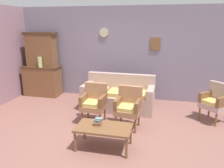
# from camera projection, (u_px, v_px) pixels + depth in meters

# --- Properties ---
(ground_plane) EXTENTS (7.68, 7.68, 0.00)m
(ground_plane) POSITION_uv_depth(u_px,v_px,m) (100.00, 137.00, 4.43)
(ground_plane) COLOR #84564C
(wall_back_with_decor) EXTENTS (6.40, 0.09, 2.70)m
(wall_back_with_decor) POSITION_uv_depth(u_px,v_px,m) (124.00, 53.00, 6.54)
(wall_back_with_decor) COLOR gray
(wall_back_with_decor) RESTS_ON ground
(side_cabinet) EXTENTS (1.16, 0.55, 0.93)m
(side_cabinet) POSITION_uv_depth(u_px,v_px,m) (43.00, 81.00, 6.97)
(side_cabinet) COLOR brown
(side_cabinet) RESTS_ON ground
(cabinet_upper_hutch) EXTENTS (0.99, 0.38, 1.03)m
(cabinet_upper_hutch) POSITION_uv_depth(u_px,v_px,m) (41.00, 49.00, 6.79)
(cabinet_upper_hutch) COLOR brown
(cabinet_upper_hutch) RESTS_ON side_cabinet
(vase_on_cabinet) EXTENTS (0.13, 0.13, 0.32)m
(vase_on_cabinet) POSITION_uv_depth(u_px,v_px,m) (40.00, 62.00, 6.63)
(vase_on_cabinet) COLOR #BCC079
(vase_on_cabinet) RESTS_ON side_cabinet
(floral_couch) EXTENTS (1.87, 0.85, 0.90)m
(floral_couch) POSITION_uv_depth(u_px,v_px,m) (119.00, 97.00, 5.87)
(floral_couch) COLOR tan
(floral_couch) RESTS_ON ground
(armchair_row_middle) EXTENTS (0.53, 0.50, 0.90)m
(armchair_row_middle) POSITION_uv_depth(u_px,v_px,m) (94.00, 101.00, 5.02)
(armchair_row_middle) COLOR #9E6B4C
(armchair_row_middle) RESTS_ON ground
(armchair_near_couch_end) EXTENTS (0.56, 0.54, 0.90)m
(armchair_near_couch_end) POSITION_uv_depth(u_px,v_px,m) (128.00, 105.00, 4.76)
(armchair_near_couch_end) COLOR #9E6B4C
(armchair_near_couch_end) RESTS_ON ground
(wingback_chair_by_fireplace) EXTENTS (0.71, 0.71, 0.90)m
(wingback_chair_by_fireplace) POSITION_uv_depth(u_px,v_px,m) (215.00, 100.00, 5.08)
(wingback_chair_by_fireplace) COLOR tan
(wingback_chair_by_fireplace) RESTS_ON ground
(coffee_table) EXTENTS (1.00, 0.56, 0.42)m
(coffee_table) POSITION_uv_depth(u_px,v_px,m) (104.00, 129.00, 3.97)
(coffee_table) COLOR brown
(coffee_table) RESTS_ON ground
(book_stack_on_table) EXTENTS (0.16, 0.12, 0.14)m
(book_stack_on_table) POSITION_uv_depth(u_px,v_px,m) (98.00, 122.00, 4.00)
(book_stack_on_table) COLOR #BB6651
(book_stack_on_table) RESTS_ON coffee_table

